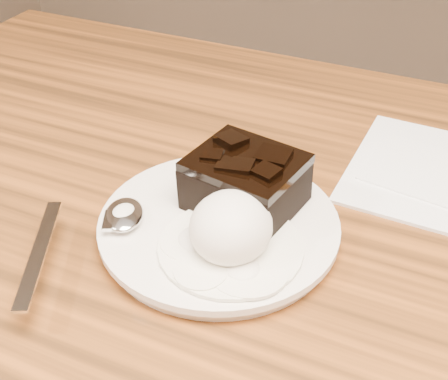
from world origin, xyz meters
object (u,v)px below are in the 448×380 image
at_px(ice_cream_scoop, 231,227).
at_px(napkin, 444,175).
at_px(brownie, 245,185).
at_px(plate, 219,228).
at_px(spoon, 124,216).

xyz_separation_m(ice_cream_scoop, napkin, (0.13, 0.19, -0.03)).
bearing_deg(brownie, ice_cream_scoop, -78.16).
bearing_deg(ice_cream_scoop, napkin, 54.73).
relative_size(brownie, ice_cream_scoop, 1.29).
bearing_deg(plate, napkin, 45.86).
height_order(ice_cream_scoop, spoon, ice_cream_scoop).
distance_m(spoon, napkin, 0.30).
bearing_deg(brownie, plate, -110.86).
distance_m(plate, spoon, 0.08).
distance_m(plate, brownie, 0.04).
relative_size(brownie, napkin, 0.50).
distance_m(brownie, ice_cream_scoop, 0.06).
relative_size(spoon, napkin, 1.04).
xyz_separation_m(plate, spoon, (-0.07, -0.03, 0.01)).
height_order(plate, napkin, plate).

